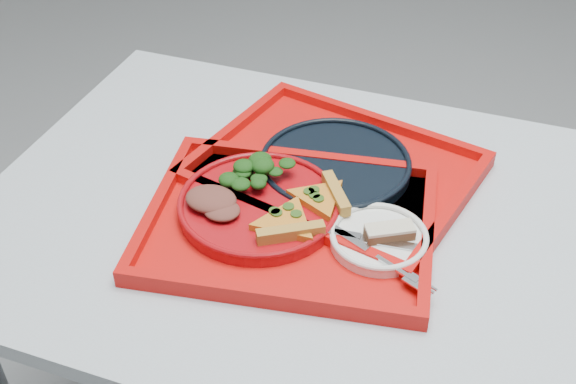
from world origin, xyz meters
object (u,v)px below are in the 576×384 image
object	(u,v)px
dessert_bar	(390,232)
navy_plate	(335,166)
tray_main	(289,225)
tray_far	(335,172)
dinner_plate	(259,207)

from	to	relation	value
dessert_bar	navy_plate	bearing A→B (deg)	100.54
tray_main	tray_far	world-z (taller)	same
tray_far	navy_plate	size ratio (longest dim) A/B	1.73
tray_main	navy_plate	xyz separation A→B (m)	(0.03, 0.16, 0.01)
tray_main	tray_far	bearing A→B (deg)	71.07
dinner_plate	navy_plate	world-z (taller)	dinner_plate
navy_plate	dessert_bar	size ratio (longest dim) A/B	3.29
tray_far	dinner_plate	bearing A→B (deg)	-106.46
tray_main	tray_far	xyz separation A→B (m)	(0.03, 0.16, 0.00)
dessert_bar	tray_main	bearing A→B (deg)	151.62
dinner_plate	tray_far	bearing A→B (deg)	60.67
dinner_plate	navy_plate	bearing A→B (deg)	60.67
tray_main	dinner_plate	size ratio (longest dim) A/B	1.73
tray_main	navy_plate	distance (m)	0.16
navy_plate	tray_far	bearing A→B (deg)	0.00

